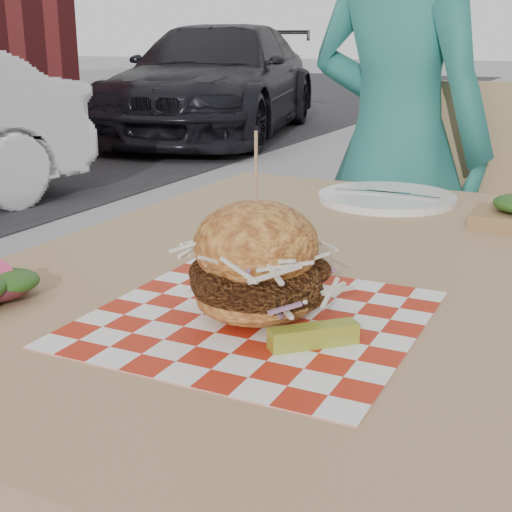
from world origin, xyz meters
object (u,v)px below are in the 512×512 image
(car_dark, at_px, (217,80))
(patio_table, at_px, (301,310))
(patio_chair, at_px, (434,232))
(sandwich, at_px, (256,268))
(diner, at_px, (395,147))

(car_dark, bearing_deg, patio_table, -72.87)
(patio_table, height_order, patio_chair, patio_chair)
(patio_chair, relative_size, sandwich, 4.50)
(diner, height_order, sandwich, diner)
(car_dark, relative_size, patio_chair, 4.49)
(car_dark, distance_m, sandwich, 7.59)
(patio_chair, distance_m, sandwich, 1.25)
(car_dark, bearing_deg, diner, -69.39)
(patio_table, xyz_separation_m, sandwich, (0.04, -0.23, 0.14))
(car_dark, distance_m, patio_table, 7.37)
(patio_table, relative_size, sandwich, 5.68)
(diner, relative_size, patio_chair, 1.62)
(diner, height_order, patio_table, diner)
(patio_table, height_order, sandwich, sandwich)
(patio_chair, bearing_deg, sandwich, -95.48)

